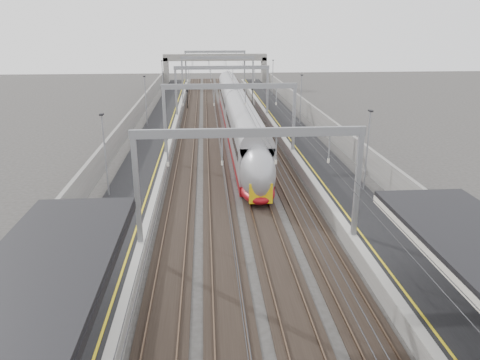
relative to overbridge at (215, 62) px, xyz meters
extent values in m
cube|color=black|center=(-8.00, -55.00, -4.81)|extent=(4.00, 120.00, 1.00)
cube|color=black|center=(8.00, -55.00, -4.81)|extent=(4.00, 120.00, 1.00)
cube|color=black|center=(-4.50, -55.00, -5.27)|extent=(2.40, 140.00, 0.08)
cube|color=brown|center=(-5.22, -55.00, -5.18)|extent=(0.07, 140.00, 0.14)
cube|color=brown|center=(-3.78, -55.00, -5.18)|extent=(0.07, 140.00, 0.14)
cube|color=black|center=(-1.50, -55.00, -5.27)|extent=(2.40, 140.00, 0.08)
cube|color=brown|center=(-2.22, -55.00, -5.18)|extent=(0.07, 140.00, 0.14)
cube|color=brown|center=(-0.78, -55.00, -5.18)|extent=(0.07, 140.00, 0.14)
cube|color=black|center=(1.50, -55.00, -5.27)|extent=(2.40, 140.00, 0.08)
cube|color=brown|center=(0.78, -55.00, -5.18)|extent=(0.07, 140.00, 0.14)
cube|color=brown|center=(2.22, -55.00, -5.18)|extent=(0.07, 140.00, 0.14)
cube|color=black|center=(4.50, -55.00, -5.27)|extent=(2.40, 140.00, 0.08)
cube|color=brown|center=(3.78, -55.00, -5.18)|extent=(0.07, 140.00, 0.14)
cube|color=brown|center=(5.22, -55.00, -5.18)|extent=(0.07, 140.00, 0.14)
cube|color=gray|center=(-6.30, -78.00, -1.01)|extent=(0.28, 0.28, 6.60)
cube|color=gray|center=(6.30, -78.00, -1.01)|extent=(0.28, 0.28, 6.60)
cube|color=gray|center=(0.00, -78.00, 2.04)|extent=(13.00, 0.25, 0.50)
cube|color=gray|center=(-6.30, -58.00, -1.01)|extent=(0.28, 0.28, 6.60)
cube|color=gray|center=(6.30, -58.00, -1.01)|extent=(0.28, 0.28, 6.60)
cube|color=gray|center=(0.00, -58.00, 2.04)|extent=(13.00, 0.25, 0.50)
cube|color=gray|center=(-6.30, -38.00, -1.01)|extent=(0.28, 0.28, 6.60)
cube|color=gray|center=(6.30, -38.00, -1.01)|extent=(0.28, 0.28, 6.60)
cube|color=gray|center=(0.00, -38.00, 2.04)|extent=(13.00, 0.25, 0.50)
cube|color=gray|center=(-6.30, -18.00, -1.01)|extent=(0.28, 0.28, 6.60)
cube|color=gray|center=(6.30, -18.00, -1.01)|extent=(0.28, 0.28, 6.60)
cube|color=gray|center=(0.00, -18.00, 2.04)|extent=(13.00, 0.25, 0.50)
cube|color=gray|center=(-6.30, 0.00, -1.01)|extent=(0.28, 0.28, 6.60)
cube|color=gray|center=(6.30, 0.00, -1.01)|extent=(0.28, 0.28, 6.60)
cube|color=gray|center=(0.00, 0.00, 2.04)|extent=(13.00, 0.25, 0.50)
cylinder|color=#262628|center=(-4.50, -50.00, 0.19)|extent=(0.03, 140.00, 0.03)
cylinder|color=#262628|center=(-1.50, -50.00, 0.19)|extent=(0.03, 140.00, 0.03)
cylinder|color=#262628|center=(1.50, -50.00, 0.19)|extent=(0.03, 140.00, 0.03)
cylinder|color=#262628|center=(4.50, -50.00, 0.19)|extent=(0.03, 140.00, 0.03)
cylinder|color=black|center=(-9.70, -86.00, -2.31)|extent=(0.20, 0.20, 4.00)
cube|color=slate|center=(0.00, 0.00, 0.89)|extent=(22.00, 2.20, 1.40)
cube|color=slate|center=(-10.50, 0.00, -2.21)|extent=(1.00, 2.20, 6.20)
cube|color=slate|center=(10.50, 0.00, -2.21)|extent=(1.00, 2.20, 6.20)
cube|color=slate|center=(-11.20, -55.00, -3.71)|extent=(0.30, 120.00, 3.20)
cube|color=slate|center=(11.20, -55.00, -3.71)|extent=(0.30, 120.00, 3.20)
cube|color=maroon|center=(1.50, -57.36, -4.71)|extent=(2.73, 23.27, 0.81)
cube|color=#A2A3A8|center=(1.50, -57.36, -2.78)|extent=(2.73, 23.27, 3.04)
cube|color=black|center=(1.50, -65.51, -5.03)|extent=(2.02, 2.43, 0.51)
cube|color=maroon|center=(1.50, -33.69, -4.71)|extent=(2.73, 23.27, 0.81)
cube|color=#A2A3A8|center=(1.50, -33.69, -2.78)|extent=(2.73, 23.27, 3.04)
cube|color=black|center=(1.50, -41.83, -5.03)|extent=(2.02, 2.43, 0.51)
ellipsoid|color=#A2A3A8|center=(1.50, -69.20, -3.09)|extent=(2.73, 5.26, 4.25)
cube|color=yellow|center=(1.50, -71.38, -4.00)|extent=(1.72, 0.12, 1.52)
cube|color=black|center=(1.50, -70.92, -2.48)|extent=(1.62, 0.58, 0.95)
cylinder|color=black|center=(-5.20, -27.85, -3.81)|extent=(0.12, 0.12, 3.00)
cube|color=black|center=(-5.20, -27.85, -2.21)|extent=(0.32, 0.22, 0.75)
sphere|color=red|center=(-5.20, -27.98, -2.06)|extent=(0.16, 0.16, 0.16)
cylinder|color=black|center=(3.20, -30.86, -3.81)|extent=(0.12, 0.12, 3.00)
cube|color=black|center=(3.20, -30.86, -2.21)|extent=(0.32, 0.22, 0.75)
sphere|color=red|center=(3.20, -30.99, -2.06)|extent=(0.16, 0.16, 0.16)
cylinder|color=black|center=(5.40, -26.12, -3.81)|extent=(0.12, 0.12, 3.00)
cube|color=black|center=(5.40, -26.12, -2.21)|extent=(0.32, 0.22, 0.75)
sphere|color=red|center=(5.40, -26.25, -2.06)|extent=(0.16, 0.16, 0.16)
camera|label=1|loc=(-2.38, -102.94, 7.69)|focal=35.00mm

